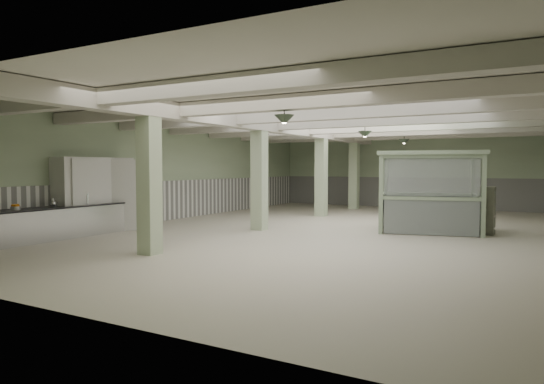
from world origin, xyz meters
The scene contains 30 objects.
floor centered at (0.00, 0.00, 0.00)m, with size 20.00×20.00×0.00m, color beige.
ceiling centered at (0.00, 0.00, 3.60)m, with size 14.00×20.00×0.02m, color white.
wall_back centered at (0.00, 10.00, 1.80)m, with size 14.00×0.02×3.60m, color #A5BA95.
wall_front centered at (0.00, -10.00, 1.80)m, with size 14.00×0.02×3.60m, color #A5BA95.
wall_left centered at (-7.00, 0.00, 1.80)m, with size 0.02×20.00×3.60m, color #A5BA95.
wainscot_left centered at (-6.97, 0.00, 0.75)m, with size 0.05×19.90×1.50m, color silver.
wainscot_back centered at (0.00, 9.97, 0.75)m, with size 13.90×0.05×1.50m, color silver.
girder centered at (-2.50, 0.00, 3.38)m, with size 0.45×19.90×0.40m, color beige.
beam_a centered at (0.00, -7.50, 3.42)m, with size 13.90×0.35×0.32m, color beige.
beam_b centered at (0.00, -5.00, 3.42)m, with size 13.90×0.35×0.32m, color beige.
beam_c centered at (0.00, -2.50, 3.42)m, with size 13.90×0.35×0.32m, color beige.
beam_d centered at (0.00, 0.00, 3.42)m, with size 13.90×0.35×0.32m, color beige.
beam_e centered at (0.00, 2.50, 3.42)m, with size 13.90×0.35×0.32m, color beige.
beam_f centered at (0.00, 5.00, 3.42)m, with size 13.90×0.35×0.32m, color beige.
beam_g centered at (0.00, 7.50, 3.42)m, with size 13.90×0.35×0.32m, color beige.
column_a centered at (-2.50, -6.00, 1.80)m, with size 0.42×0.42×3.60m, color #B1C59E.
column_b centered at (-2.50, -1.00, 1.80)m, with size 0.42×0.42×3.60m, color #B1C59E.
column_c centered at (-2.50, 4.00, 1.80)m, with size 0.42×0.42×3.60m, color #B1C59E.
column_d centered at (-2.50, 8.00, 1.80)m, with size 0.42×0.42×3.60m, color #B1C59E.
pendant_front centered at (0.50, -5.00, 3.05)m, with size 0.44×0.44×0.22m, color #334030.
pendant_mid centered at (0.50, 0.50, 3.05)m, with size 0.44×0.44×0.22m, color #334030.
pendant_back centered at (0.50, 5.50, 3.05)m, with size 0.44×0.44×0.22m, color #334030.
prep_counter centered at (-6.54, -5.11, 0.46)m, with size 0.96×5.53×0.91m.
pitcher_near centered at (-6.52, -5.57, 1.03)m, with size 0.17×0.20×0.25m, color #B2B3B7, non-canonical shape.
pitcher_far centered at (-6.46, -4.17, 1.03)m, with size 0.17×0.20×0.25m, color #B2B3B7, non-canonical shape.
veg_colander centered at (-6.63, -3.25, 1.01)m, with size 0.48×0.48×0.22m, color #3E3E43, non-canonical shape.
orange_bowl centered at (-6.55, -6.65, 0.94)m, with size 0.25×0.25×0.09m, color #B2B2B7.
walkin_cooler centered at (-6.62, -4.00, 1.22)m, with size 1.15×2.66×2.44m.
guard_booth centered at (2.33, 1.42, 1.71)m, with size 3.64×3.28×2.51m.
filing_cabinet centered at (4.00, 1.42, 0.72)m, with size 0.46×0.66×1.44m, color #5F6151.
Camera 1 is at (5.43, -14.39, 2.04)m, focal length 32.00 mm.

